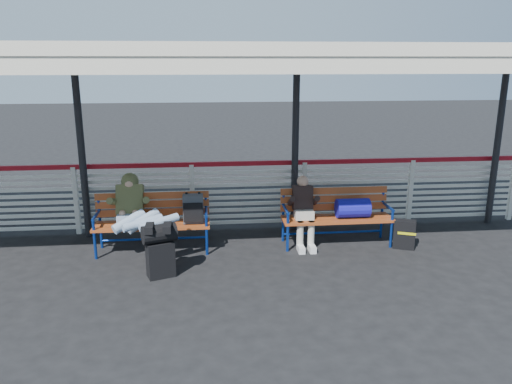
{
  "coord_description": "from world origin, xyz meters",
  "views": [
    {
      "loc": [
        0.26,
        -6.68,
        2.96
      ],
      "look_at": [
        1.04,
        1.0,
        0.91
      ],
      "focal_mm": 35.0,
      "sensor_mm": 36.0,
      "label": 1
    }
  ],
  "objects": [
    {
      "name": "ground",
      "position": [
        0.0,
        0.0,
        0.0
      ],
      "size": [
        60.0,
        60.0,
        0.0
      ],
      "primitive_type": "plane",
      "color": "black",
      "rests_on": "ground"
    },
    {
      "name": "traveler_man",
      "position": [
        -0.76,
        0.62,
        0.68
      ],
      "size": [
        0.94,
        1.64,
        0.77
      ],
      "color": "#98B2CD",
      "rests_on": "ground"
    },
    {
      "name": "fence",
      "position": [
        0.0,
        1.9,
        0.66
      ],
      "size": [
        12.08,
        0.08,
        1.24
      ],
      "color": "silver",
      "rests_on": "ground"
    },
    {
      "name": "suitcase_side",
      "position": [
        3.41,
        0.64,
        0.23
      ],
      "size": [
        0.38,
        0.32,
        0.47
      ],
      "rotation": [
        0.0,
        0.0,
        -0.39
      ],
      "color": "black",
      "rests_on": "ground"
    },
    {
      "name": "bench_right",
      "position": [
        2.47,
        0.96,
        0.58
      ],
      "size": [
        1.8,
        0.56,
        0.92
      ],
      "color": "#A34E1F",
      "rests_on": "ground"
    },
    {
      "name": "bench_left",
      "position": [
        -0.42,
        0.96,
        0.59
      ],
      "size": [
        1.8,
        0.56,
        0.92
      ],
      "color": "#A34E1F",
      "rests_on": "ground"
    },
    {
      "name": "companion_person",
      "position": [
        1.81,
        0.94,
        0.6
      ],
      "size": [
        0.32,
        0.66,
        1.15
      ],
      "color": "beige",
      "rests_on": "ground"
    },
    {
      "name": "luggage_stack",
      "position": [
        -0.42,
        -0.07,
        0.42
      ],
      "size": [
        0.52,
        0.4,
        0.77
      ],
      "rotation": [
        0.0,
        0.0,
        0.34
      ],
      "color": "black",
      "rests_on": "ground"
    },
    {
      "name": "canopy",
      "position": [
        -0.0,
        0.87,
        3.04
      ],
      "size": [
        12.6,
        3.6,
        3.16
      ],
      "color": "silver",
      "rests_on": "ground"
    }
  ]
}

